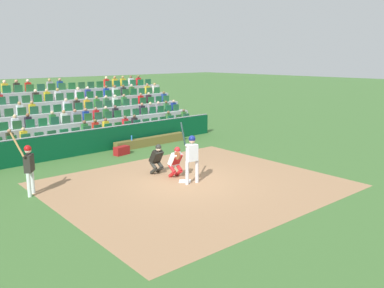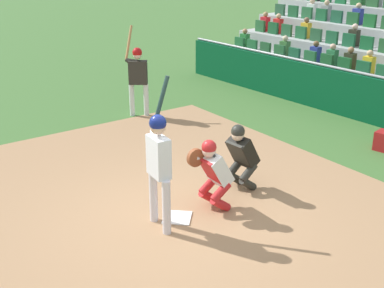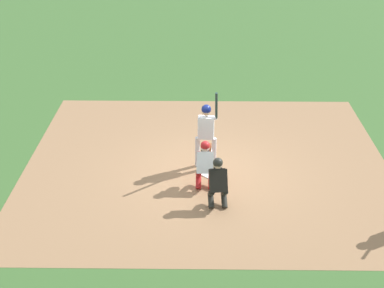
{
  "view_description": "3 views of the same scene",
  "coord_description": "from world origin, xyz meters",
  "views": [
    {
      "loc": [
        9.58,
        10.84,
        4.61
      ],
      "look_at": [
        -0.51,
        -0.15,
        1.36
      ],
      "focal_mm": 37.36,
      "sensor_mm": 36.0,
      "label": 1
    },
    {
      "loc": [
        -5.74,
        4.22,
        4.06
      ],
      "look_at": [
        -0.21,
        -0.14,
        1.31
      ],
      "focal_mm": 47.44,
      "sensor_mm": 36.0,
      "label": 2
    },
    {
      "loc": [
        -0.78,
        -12.39,
        7.41
      ],
      "look_at": [
        -0.43,
        -0.1,
        0.94
      ],
      "focal_mm": 50.63,
      "sensor_mm": 36.0,
      "label": 3
    }
  ],
  "objects": [
    {
      "name": "equipment_duffel_bag",
      "position": [
        -0.58,
        -5.25,
        0.2
      ],
      "size": [
        0.8,
        0.47,
        0.41
      ],
      "primitive_type": "cube",
      "rotation": [
        0.0,
        0.0,
        0.15
      ],
      "color": "maroon",
      "rests_on": "ground_plane"
    },
    {
      "name": "dugout_bench",
      "position": [
        -2.91,
        -6.02,
        0.22
      ],
      "size": [
        4.39,
        0.4,
        0.44
      ],
      "primitive_type": "cube",
      "color": "brown",
      "rests_on": "ground_plane"
    },
    {
      "name": "home_plate_marker",
      "position": [
        0.0,
        0.0,
        0.02
      ],
      "size": [
        0.62,
        0.62,
        0.02
      ],
      "primitive_type": "cube",
      "rotation": [
        0.0,
        0.0,
        0.79
      ],
      "color": "white",
      "rests_on": "infield_dirt_patch"
    },
    {
      "name": "dugout_wall",
      "position": [
        0.0,
        -6.57,
        0.58
      ],
      "size": [
        15.19,
        0.24,
        1.2
      ],
      "color": "#074424",
      "rests_on": "ground_plane"
    },
    {
      "name": "infield_dirt_patch",
      "position": [
        0.0,
        0.5,
        0.0
      ],
      "size": [
        10.22,
        9.08,
        0.01
      ],
      "primitive_type": "cube",
      "rotation": [
        0.0,
        0.0,
        -0.04
      ],
      "color": "#9F7653",
      "rests_on": "ground_plane"
    },
    {
      "name": "ground_plane",
      "position": [
        0.0,
        0.0,
        0.0
      ],
      "size": [
        160.0,
        160.0,
        0.0
      ],
      "primitive_type": "plane",
      "color": "#3E6830"
    },
    {
      "name": "home_plate_umpire",
      "position": [
        0.15,
        -1.51,
        0.69
      ],
      "size": [
        0.48,
        0.51,
        1.26
      ],
      "color": "#272822",
      "rests_on": "ground_plane"
    },
    {
      "name": "bleacher_stand",
      "position": [
        -0.01,
        -11.68,
        1.0
      ],
      "size": [
        17.31,
        5.22,
        3.34
      ],
      "color": "#9EA3A2",
      "rests_on": "ground_plane"
    },
    {
      "name": "water_bottle_on_bench",
      "position": [
        -1.68,
        -6.01,
        0.57
      ],
      "size": [
        0.07,
        0.07,
        0.26
      ],
      "primitive_type": "cylinder",
      "color": "blue",
      "rests_on": "dugout_bench"
    },
    {
      "name": "catcher_crouching",
      "position": [
        -0.11,
        -0.64,
        0.7
      ],
      "size": [
        0.48,
        0.71,
        1.26
      ],
      "color": "red",
      "rests_on": "ground_plane"
    },
    {
      "name": "on_deck_batter",
      "position": [
        4.87,
        -2.41,
        1.09
      ],
      "size": [
        0.72,
        0.5,
        2.23
      ],
      "color": "silver",
      "rests_on": "ground_plane"
    },
    {
      "name": "batter_at_plate",
      "position": [
        -0.03,
        0.35,
        1.14
      ],
      "size": [
        0.59,
        0.52,
        2.31
      ],
      "color": "silver",
      "rests_on": "ground_plane"
    }
  ]
}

